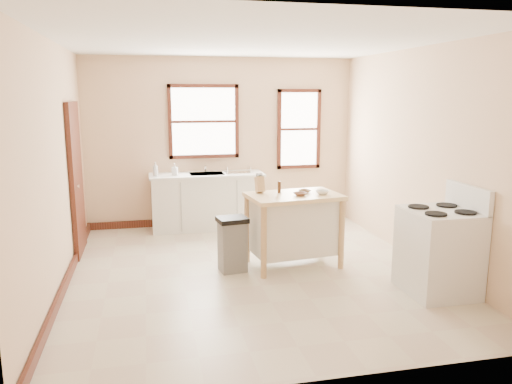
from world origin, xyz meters
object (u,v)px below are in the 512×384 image
(pepper_grinder, at_px, (279,187))
(dish_rack, at_px, (238,170))
(soap_bottle_a, at_px, (155,169))
(soap_bottle_b, at_px, (175,169))
(gas_stove, at_px, (439,240))
(bowl_b, at_px, (305,191))
(bowl_a, at_px, (300,194))
(bowl_c, at_px, (322,192))
(kitchen_island, at_px, (294,230))
(knife_block, at_px, (260,185))
(trash_bin, at_px, (232,244))

(pepper_grinder, bearing_deg, dish_rack, 96.20)
(soap_bottle_a, bearing_deg, soap_bottle_b, 1.94)
(pepper_grinder, xyz_separation_m, gas_stove, (1.48, -1.34, -0.41))
(soap_bottle_a, relative_size, gas_stove, 0.18)
(soap_bottle_a, xyz_separation_m, gas_stove, (3.01, -3.21, -0.42))
(soap_bottle_b, xyz_separation_m, dish_rack, (1.02, -0.02, -0.04))
(bowl_b, bearing_deg, bowl_a, -124.36)
(soap_bottle_a, relative_size, soap_bottle_b, 1.18)
(bowl_c, bearing_deg, pepper_grinder, 158.23)
(kitchen_island, height_order, bowl_c, bowl_c)
(kitchen_island, bearing_deg, bowl_c, -20.43)
(soap_bottle_b, bearing_deg, knife_block, -44.60)
(bowl_b, distance_m, gas_stove, 1.77)
(soap_bottle_b, relative_size, knife_block, 0.94)
(knife_block, xyz_separation_m, gas_stove, (1.72, -1.41, -0.44))
(soap_bottle_b, distance_m, gas_stove, 4.25)
(pepper_grinder, height_order, trash_bin, pepper_grinder)
(dish_rack, xyz_separation_m, knife_block, (-0.04, -1.81, 0.08))
(knife_block, xyz_separation_m, trash_bin, (-0.40, -0.24, -0.70))
(soap_bottle_b, distance_m, kitchen_island, 2.51)
(soap_bottle_b, bearing_deg, soap_bottle_a, -155.41)
(knife_block, distance_m, bowl_a, 0.55)
(bowl_a, xyz_separation_m, bowl_b, (0.12, 0.17, -0.00))
(soap_bottle_a, xyz_separation_m, dish_rack, (1.33, 0.02, -0.06))
(kitchen_island, height_order, bowl_b, bowl_b)
(dish_rack, bearing_deg, bowl_b, -65.78)
(knife_block, xyz_separation_m, bowl_b, (0.57, -0.12, -0.08))
(pepper_grinder, bearing_deg, gas_stove, -42.21)
(bowl_b, bearing_deg, dish_rack, 105.40)
(bowl_b, bearing_deg, knife_block, 168.24)
(trash_bin, bearing_deg, bowl_b, -1.33)
(bowl_a, relative_size, bowl_c, 0.97)
(bowl_a, xyz_separation_m, trash_bin, (-0.86, 0.05, -0.62))
(soap_bottle_b, bearing_deg, kitchen_island, -38.28)
(trash_bin, distance_m, gas_stove, 2.44)
(dish_rack, distance_m, kitchen_island, 2.10)
(trash_bin, bearing_deg, dish_rack, 69.49)
(knife_block, distance_m, pepper_grinder, 0.25)
(bowl_a, relative_size, trash_bin, 0.23)
(soap_bottle_a, height_order, bowl_c, soap_bottle_a)
(knife_block, height_order, bowl_a, knife_block)
(knife_block, relative_size, bowl_c, 1.23)
(soap_bottle_b, bearing_deg, bowl_a, -38.64)
(soap_bottle_a, height_order, trash_bin, soap_bottle_a)
(trash_bin, height_order, gas_stove, gas_stove)
(bowl_b, xyz_separation_m, trash_bin, (-0.98, -0.12, -0.62))
(pepper_grinder, xyz_separation_m, bowl_a, (0.21, -0.22, -0.06))
(soap_bottle_a, xyz_separation_m, knife_block, (1.29, -1.80, 0.01))
(pepper_grinder, bearing_deg, kitchen_island, -36.52)
(soap_bottle_b, height_order, bowl_c, soap_bottle_b)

